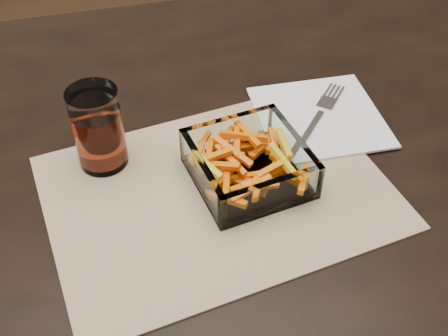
{
  "coord_description": "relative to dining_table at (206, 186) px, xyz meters",
  "views": [
    {
      "loc": [
        -0.13,
        -0.61,
        1.3
      ],
      "look_at": [
        0.01,
        -0.09,
        0.78
      ],
      "focal_mm": 45.0,
      "sensor_mm": 36.0,
      "label": 1
    }
  ],
  "objects": [
    {
      "name": "glass_bowl",
      "position": [
        0.04,
        -0.09,
        0.11
      ],
      "size": [
        0.17,
        0.17,
        0.06
      ],
      "rotation": [
        0.0,
        0.0,
        0.15
      ],
      "color": "white",
      "rests_on": "placemat"
    },
    {
      "name": "napkin",
      "position": [
        0.19,
        0.01,
        0.09
      ],
      "size": [
        0.2,
        0.2,
        0.0
      ],
      "primitive_type": "cube",
      "rotation": [
        0.0,
        0.0,
        -0.05
      ],
      "color": "white",
      "rests_on": "placemat"
    },
    {
      "name": "fork",
      "position": [
        0.18,
        0.01,
        0.1
      ],
      "size": [
        0.14,
        0.15,
        0.0
      ],
      "rotation": [
        0.0,
        0.0,
        -0.73
      ],
      "color": "silver",
      "rests_on": "napkin"
    },
    {
      "name": "dining_table",
      "position": [
        0.0,
        0.0,
        0.0
      ],
      "size": [
        1.6,
        0.9,
        0.75
      ],
      "color": "black",
      "rests_on": "ground"
    },
    {
      "name": "placemat",
      "position": [
        -0.0,
        -0.1,
        0.09
      ],
      "size": [
        0.49,
        0.39,
        0.0
      ],
      "primitive_type": "cube",
      "rotation": [
        0.0,
        0.0,
        0.14
      ],
      "color": "tan",
      "rests_on": "dining_table"
    },
    {
      "name": "tumbler",
      "position": [
        -0.15,
        0.0,
        0.15
      ],
      "size": [
        0.07,
        0.07,
        0.12
      ],
      "color": "white",
      "rests_on": "placemat"
    }
  ]
}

